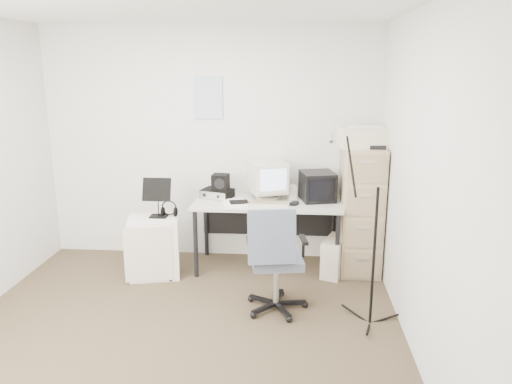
# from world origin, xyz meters

# --- Properties ---
(floor) EXTENTS (3.60, 3.60, 0.01)m
(floor) POSITION_xyz_m (0.00, 0.00, -0.01)
(floor) COLOR #40321E
(floor) RESTS_ON ground
(ceiling) EXTENTS (3.60, 3.60, 0.01)m
(ceiling) POSITION_xyz_m (0.00, 0.00, 2.50)
(ceiling) COLOR white
(ceiling) RESTS_ON ground
(wall_back) EXTENTS (3.60, 0.02, 2.50)m
(wall_back) POSITION_xyz_m (0.00, 1.80, 1.25)
(wall_back) COLOR silver
(wall_back) RESTS_ON ground
(wall_front) EXTENTS (3.60, 0.02, 2.50)m
(wall_front) POSITION_xyz_m (0.00, -1.80, 1.25)
(wall_front) COLOR silver
(wall_front) RESTS_ON ground
(wall_right) EXTENTS (0.02, 3.60, 2.50)m
(wall_right) POSITION_xyz_m (1.80, 0.00, 1.25)
(wall_right) COLOR silver
(wall_right) RESTS_ON ground
(wall_calendar) EXTENTS (0.30, 0.02, 0.44)m
(wall_calendar) POSITION_xyz_m (-0.02, 1.79, 1.75)
(wall_calendar) COLOR white
(wall_calendar) RESTS_ON wall_back
(filing_cabinet) EXTENTS (0.40, 0.60, 1.30)m
(filing_cabinet) POSITION_xyz_m (1.58, 1.48, 0.65)
(filing_cabinet) COLOR #CBB78D
(filing_cabinet) RESTS_ON floor
(printer) EXTENTS (0.53, 0.39, 0.19)m
(printer) POSITION_xyz_m (1.58, 1.46, 1.40)
(printer) COLOR beige
(printer) RESTS_ON filing_cabinet
(desk) EXTENTS (1.50, 0.70, 0.73)m
(desk) POSITION_xyz_m (0.63, 1.45, 0.36)
(desk) COLOR silver
(desk) RESTS_ON floor
(crt_monitor) EXTENTS (0.45, 0.46, 0.39)m
(crt_monitor) POSITION_xyz_m (0.62, 1.55, 0.92)
(crt_monitor) COLOR beige
(crt_monitor) RESTS_ON desk
(crt_tv) EXTENTS (0.39, 0.41, 0.29)m
(crt_tv) POSITION_xyz_m (1.14, 1.52, 0.88)
(crt_tv) COLOR black
(crt_tv) RESTS_ON desk
(desk_speaker) EXTENTS (0.10, 0.10, 0.15)m
(desk_speaker) POSITION_xyz_m (0.88, 1.53, 0.81)
(desk_speaker) COLOR beige
(desk_speaker) RESTS_ON desk
(keyboard) EXTENTS (0.43, 0.16, 0.02)m
(keyboard) POSITION_xyz_m (0.63, 1.29, 0.74)
(keyboard) COLOR beige
(keyboard) RESTS_ON desk
(mouse) EXTENTS (0.10, 0.12, 0.03)m
(mouse) POSITION_xyz_m (0.90, 1.32, 0.75)
(mouse) COLOR black
(mouse) RESTS_ON desk
(radio_receiver) EXTENTS (0.37, 0.31, 0.09)m
(radio_receiver) POSITION_xyz_m (0.09, 1.54, 0.77)
(radio_receiver) COLOR black
(radio_receiver) RESTS_ON desk
(radio_speaker) EXTENTS (0.18, 0.17, 0.16)m
(radio_speaker) POSITION_xyz_m (0.13, 1.53, 0.90)
(radio_speaker) COLOR black
(radio_speaker) RESTS_ON radio_receiver
(papers) EXTENTS (0.29, 0.35, 0.02)m
(papers) POSITION_xyz_m (0.31, 1.29, 0.74)
(papers) COLOR white
(papers) RESTS_ON desk
(pc_tower) EXTENTS (0.31, 0.45, 0.38)m
(pc_tower) POSITION_xyz_m (1.33, 1.33, 0.19)
(pc_tower) COLOR beige
(pc_tower) RESTS_ON floor
(office_chair) EXTENTS (0.64, 0.64, 0.96)m
(office_chair) POSITION_xyz_m (0.76, 0.52, 0.48)
(office_chair) COLOR slate
(office_chair) RESTS_ON floor
(side_cart) EXTENTS (0.56, 0.49, 0.61)m
(side_cart) POSITION_xyz_m (-0.50, 1.16, 0.30)
(side_cart) COLOR silver
(side_cart) RESTS_ON floor
(music_stand) EXTENTS (0.32, 0.24, 0.41)m
(music_stand) POSITION_xyz_m (-0.45, 1.21, 0.81)
(music_stand) COLOR black
(music_stand) RESTS_ON side_cart
(headphones) EXTENTS (0.18, 0.18, 0.03)m
(headphones) POSITION_xyz_m (-0.35, 1.25, 0.66)
(headphones) COLOR black
(headphones) RESTS_ON side_cart
(mic_stand) EXTENTS (0.02, 0.02, 1.52)m
(mic_stand) POSITION_xyz_m (1.55, 0.35, 0.76)
(mic_stand) COLOR black
(mic_stand) RESTS_ON floor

